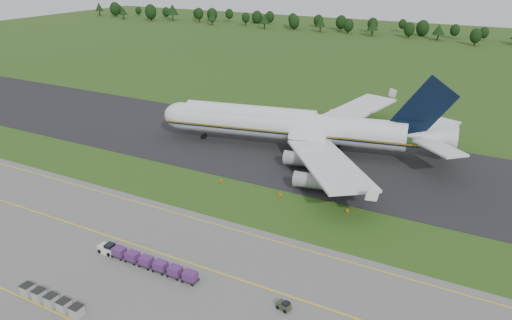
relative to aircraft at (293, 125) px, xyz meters
The scene contains 10 objects.
ground 31.76m from the aircraft, 83.82° to the right, with size 600.00×600.00×0.00m, color #284A16.
apron 65.38m from the aircraft, 87.04° to the right, with size 300.00×52.00×0.06m, color slate.
taxiway 7.33m from the aircraft, 42.12° to the right, with size 300.00×40.00×0.08m, color black.
apron_markings 58.40m from the aircraft, 86.68° to the right, with size 300.00×30.20×0.01m.
tree_line 191.16m from the aircraft, 91.51° to the left, with size 526.94×22.20×11.70m.
aircraft is the anchor object (origin of this frame).
baggage_train 57.11m from the aircraft, 88.64° to the right, with size 18.64×1.69×1.63m.
utility_cart 61.21m from the aircraft, 66.43° to the right, with size 1.99×1.46×0.98m.
uld_row 70.36m from the aircraft, 93.01° to the right, with size 11.16×1.56×1.54m.
edge_markers 27.68m from the aircraft, 70.38° to the right, with size 28.11×0.30×0.60m.
Camera 1 is at (43.65, -74.30, 43.98)m, focal length 35.00 mm.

